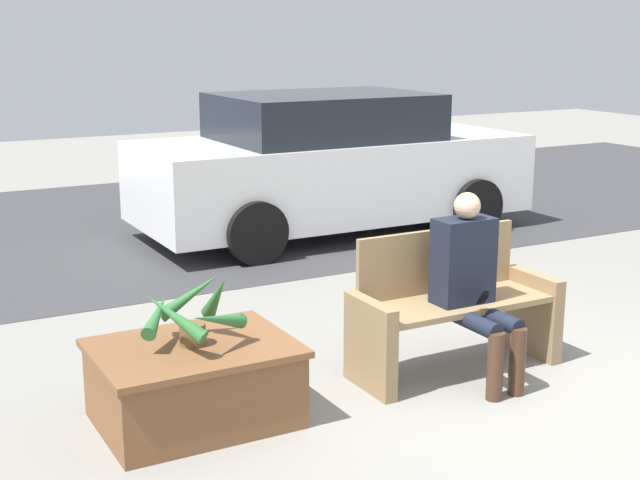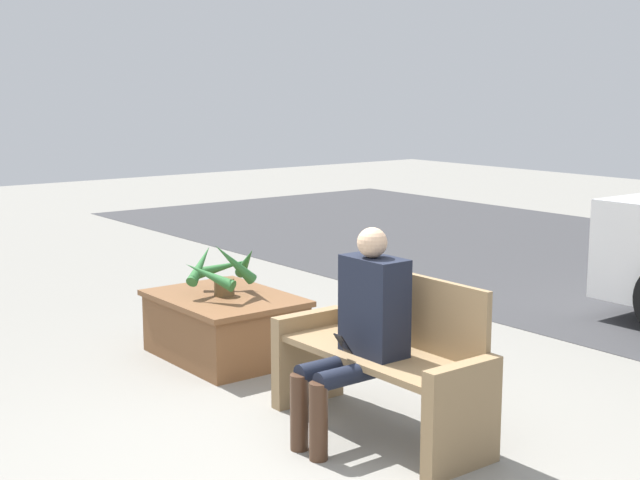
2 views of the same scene
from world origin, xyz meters
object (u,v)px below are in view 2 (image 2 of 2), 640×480
(bench, at_px, (384,361))
(potted_plant, at_px, (223,269))
(person_seated, at_px, (361,325))
(planter_box, at_px, (225,324))

(bench, height_order, potted_plant, bench)
(bench, xyz_separation_m, person_seated, (0.01, -0.19, 0.25))
(potted_plant, bearing_deg, bench, -0.88)
(bench, relative_size, planter_box, 1.26)
(potted_plant, bearing_deg, person_seated, -6.69)
(bench, bearing_deg, potted_plant, 179.12)
(bench, xyz_separation_m, potted_plant, (-1.84, 0.03, 0.25))
(person_seated, height_order, potted_plant, person_seated)
(bench, distance_m, planter_box, 1.85)
(bench, height_order, planter_box, bench)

